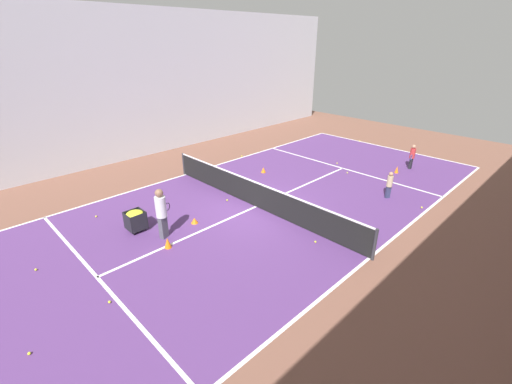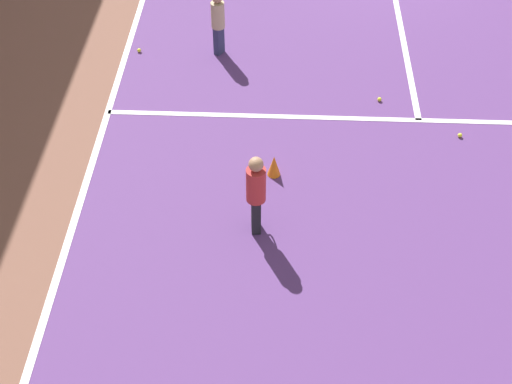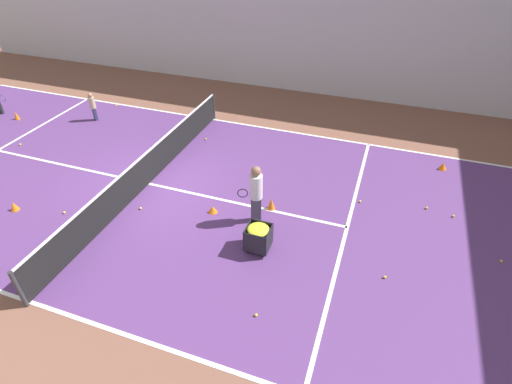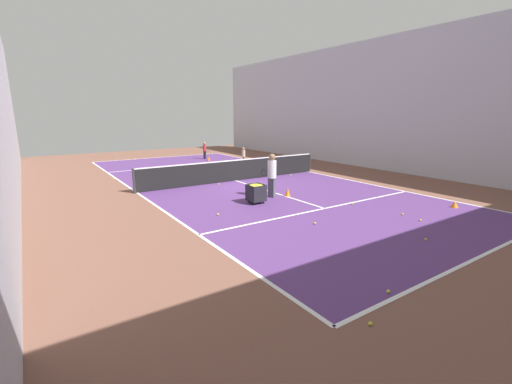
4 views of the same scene
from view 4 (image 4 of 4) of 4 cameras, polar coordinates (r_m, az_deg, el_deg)
The scene contains 37 objects.
ground_plane at distance 17.37m, azimuth -3.40°, elevation 1.89°, with size 35.04×35.04×0.00m, color brown.
court_playing_area at distance 17.37m, azimuth -3.40°, elevation 1.89°, with size 9.82×22.77×0.00m.
line_baseline_near at distance 27.68m, azimuth -15.54°, elevation 5.60°, with size 9.82×0.10×0.00m, color white.
line_baseline_far at distance 9.83m, azimuth 33.23°, elevation -9.04°, with size 9.82×0.10×0.00m, color white.
line_sideline_left at distance 20.27m, azimuth 8.65°, elevation 3.37°, with size 0.10×22.77×0.00m, color white.
line_sideline_right at distance 15.53m, azimuth -19.19°, elevation -0.14°, with size 0.10×22.77×0.00m, color white.
line_service_near at distance 22.92m, azimuth -11.42°, elevation 4.37°, with size 9.82×0.10×0.00m, color white.
line_service_far at distance 12.53m, azimuth 11.36°, elevation -2.70°, with size 9.82×0.10×0.00m, color white.
line_centre_service at distance 17.37m, azimuth -3.40°, elevation 1.90°, with size 0.10×12.52×0.00m, color white.
hall_enclosure_left at distance 23.05m, azimuth 16.96°, elevation 13.62°, with size 0.15×31.34×7.63m.
hall_enclosure_right at distance 14.71m, azimuth -36.72°, elevation 12.34°, with size 0.15×31.34×7.63m.
tennis_net at distance 17.28m, azimuth -3.42°, elevation 3.69°, with size 10.12×0.10×1.07m.
player_near_baseline at distance 26.00m, azimuth -8.54°, elevation 7.07°, with size 0.27×0.58×1.26m.
coach_at_net at distance 13.78m, azimuth 2.65°, elevation 3.26°, with size 0.45×0.68×1.77m.
child_midcourt at distance 22.76m, azimuth -2.10°, elevation 6.22°, with size 0.32×0.32×1.15m.
ball_cart at distance 12.92m, azimuth -0.00°, elevation 0.40°, with size 0.59×0.61×0.74m.
training_cone_0 at distance 25.01m, azimuth -7.88°, elevation 5.59°, with size 0.19×0.19×0.34m, color orange.
training_cone_1 at distance 14.14m, azimuth 5.28°, elevation 0.01°, with size 0.23×0.23×0.35m, color orange.
training_cone_2 at distance 14.35m, azimuth 30.20°, elevation -1.77°, with size 0.26×0.26×0.23m, color orange.
training_cone_3 at distance 14.94m, azimuth -0.57°, elevation 0.50°, with size 0.26×0.26×0.21m, color orange.
training_cone_4 at distance 18.96m, azimuth -14.36°, elevation 2.86°, with size 0.24×0.24×0.27m, color orange.
tennis_ball_0 at distance 22.71m, azimuth -9.61°, elevation 4.44°, with size 0.07×0.07×0.07m, color yellow.
tennis_ball_1 at distance 13.30m, azimuth 15.74°, elevation -1.87°, with size 0.07×0.07×0.07m, color yellow.
tennis_ball_2 at distance 10.31m, azimuth 26.44°, elevation -7.09°, with size 0.07×0.07×0.07m, color yellow.
tennis_ball_3 at distance 12.04m, azimuth 25.73°, elevation -4.25°, with size 0.07×0.07×0.07m, color yellow.
tennis_ball_4 at distance 11.54m, azimuth -6.36°, elevation -3.71°, with size 0.07×0.07×0.07m, color yellow.
tennis_ball_5 at distance 23.64m, azimuth 0.78°, elevation 4.96°, with size 0.07×0.07×0.07m, color yellow.
tennis_ball_6 at distance 7.21m, azimuth 21.21°, elevation -15.17°, with size 0.07×0.07×0.07m, color yellow.
tennis_ball_7 at distance 17.75m, azimuth -11.71°, elevation 2.00°, with size 0.07×0.07×0.07m, color yellow.
tennis_ball_8 at distance 18.83m, azimuth 5.83°, elevation 2.83°, with size 0.07×0.07×0.07m, color yellow.
tennis_ball_9 at distance 19.17m, azimuth -22.54°, elevation 2.07°, with size 0.07×0.07×0.07m, color yellow.
tennis_ball_10 at distance 6.17m, azimuth 18.54°, elevation -20.10°, with size 0.07×0.07×0.07m, color yellow.
tennis_ball_11 at distance 23.05m, azimuth -13.11°, elevation 4.42°, with size 0.07×0.07×0.07m, color yellow.
tennis_ball_12 at distance 12.50m, azimuth 23.22°, elevation -3.39°, with size 0.07×0.07×0.07m, color yellow.
tennis_ball_13 at distance 16.38m, azimuth -6.19°, elevation 1.29°, with size 0.07×0.07×0.07m, color yellow.
tennis_ball_14 at distance 27.13m, azimuth -19.51°, elevation 5.25°, with size 0.07×0.07×0.07m, color yellow.
tennis_ball_15 at distance 10.71m, azimuth 9.81°, elevation -5.15°, with size 0.07×0.07×0.07m, color yellow.
Camera 4 is at (8.64, 14.70, 3.33)m, focal length 24.00 mm.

